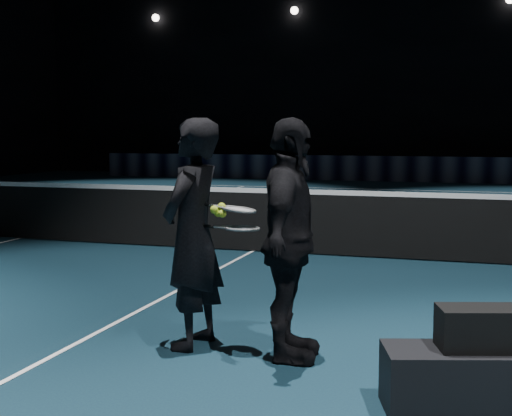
{
  "coord_description": "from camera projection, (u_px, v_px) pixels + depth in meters",
  "views": [
    {
      "loc": [
        3.22,
        -10.0,
        1.8
      ],
      "look_at": [
        1.53,
        -4.66,
        1.19
      ],
      "focal_mm": 50.0,
      "sensor_mm": 36.0,
      "label": 1
    }
  ],
  "objects": [
    {
      "name": "player_bench",
      "position": [
        490.0,
        380.0,
        4.57
      ],
      "size": [
        1.43,
        0.83,
        0.41
      ],
      "primitive_type": "cube",
      "rotation": [
        0.0,
        0.0,
        0.3
      ],
      "color": "black",
      "rests_on": "floor"
    },
    {
      "name": "player_b",
      "position": [
        289.0,
        240.0,
        5.53
      ],
      "size": [
        0.58,
        1.16,
        1.9
      ],
      "primitive_type": "imported",
      "rotation": [
        0.0,
        0.0,
        1.67
      ],
      "color": "black",
      "rests_on": "floor"
    },
    {
      "name": "tennis_balls",
      "position": [
        221.0,
        211.0,
        5.75
      ],
      "size": [
        0.12,
        0.1,
        0.12
      ],
      "primitive_type": null,
      "color": "gold",
      "rests_on": "racket_upper"
    },
    {
      "name": "racket_upper",
      "position": [
        239.0,
        209.0,
        5.72
      ],
      "size": [
        0.69,
        0.24,
        0.1
      ],
      "primitive_type": null,
      "rotation": [
        0.0,
        0.1,
        -0.03
      ],
      "color": "black",
      "rests_on": "player_b"
    },
    {
      "name": "floor",
      "position": [
        253.0,
        251.0,
        10.64
      ],
      "size": [
        36.0,
        36.0,
        0.0
      ],
      "primitive_type": "plane",
      "color": "black",
      "rests_on": "ground"
    },
    {
      "name": "racket_bag",
      "position": [
        492.0,
        328.0,
        4.54
      ],
      "size": [
        0.73,
        0.47,
        0.27
      ],
      "primitive_type": "cube",
      "rotation": [
        0.0,
        0.0,
        0.3
      ],
      "color": "black",
      "rests_on": "player_bench"
    },
    {
      "name": "net_mesh",
      "position": [
        253.0,
        222.0,
        10.59
      ],
      "size": [
        12.8,
        0.02,
        0.86
      ],
      "primitive_type": "cube",
      "color": "black",
      "rests_on": "floor"
    },
    {
      "name": "sponsor_backdrop",
      "position": [
        386.0,
        169.0,
        25.28
      ],
      "size": [
        22.0,
        0.15,
        0.9
      ],
      "primitive_type": "cube",
      "color": "black",
      "rests_on": "floor"
    },
    {
      "name": "net_tape",
      "position": [
        253.0,
        190.0,
        10.54
      ],
      "size": [
        12.8,
        0.03,
        0.07
      ],
      "primitive_type": "cube",
      "color": "white",
      "rests_on": "net_mesh"
    },
    {
      "name": "wall_back",
      "position": [
        397.0,
        46.0,
        27.16
      ],
      "size": [
        30.0,
        0.0,
        30.0
      ],
      "primitive_type": "plane",
      "rotation": [
        1.57,
        0.0,
        0.0
      ],
      "color": "black",
      "rests_on": "ground"
    },
    {
      "name": "racket_lower",
      "position": [
        242.0,
        228.0,
        5.68
      ],
      "size": [
        0.7,
        0.29,
        0.03
      ],
      "primitive_type": null,
      "rotation": [
        0.0,
        0.0,
        -0.1
      ],
      "color": "black",
      "rests_on": "player_a"
    },
    {
      "name": "fixtures_far",
      "position": [
        397.0,
        5.0,
        26.8
      ],
      "size": [
        20.0,
        0.3,
        0.3
      ],
      "primitive_type": null,
      "color": "white",
      "rests_on": "wall_back"
    },
    {
      "name": "player_a",
      "position": [
        193.0,
        234.0,
        5.87
      ],
      "size": [
        0.51,
        0.73,
        1.9
      ],
      "primitive_type": "imported",
      "rotation": [
        0.0,
        0.0,
        -1.65
      ],
      "color": "black",
      "rests_on": "floor"
    },
    {
      "name": "bag_signature",
      "position": [
        492.0,
        335.0,
        4.4
      ],
      "size": [
        0.3,
        0.1,
        0.09
      ],
      "primitive_type": "cube",
      "rotation": [
        0.0,
        0.0,
        0.3
      ],
      "color": "white",
      "rests_on": "racket_bag"
    },
    {
      "name": "court_lines",
      "position": [
        253.0,
        251.0,
        10.64
      ],
      "size": [
        10.98,
        23.78,
        0.01
      ],
      "primitive_type": null,
      "color": "white",
      "rests_on": "floor"
    }
  ]
}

